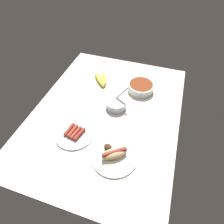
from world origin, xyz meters
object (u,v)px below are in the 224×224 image
at_px(bowl_coleslaw, 116,104).
at_px(banana_bunch, 102,79).
at_px(bowl_chili, 141,87).
at_px(plate_hotdog_assembled, 114,155).
at_px(plate_sausages, 75,133).

relative_size(bowl_coleslaw, banana_bunch, 0.87).
xyz_separation_m(bowl_coleslaw, banana_bunch, (0.22, 0.18, -0.01)).
distance_m(banana_bunch, bowl_chili, 0.29).
height_order(banana_bunch, plate_hotdog_assembled, plate_hotdog_assembled).
relative_size(plate_sausages, plate_hotdog_assembled, 0.93).
xyz_separation_m(plate_sausages, plate_hotdog_assembled, (-0.07, -0.26, 0.01)).
relative_size(bowl_chili, plate_hotdog_assembled, 0.74).
xyz_separation_m(plate_sausages, banana_bunch, (0.50, 0.02, 0.01)).
height_order(plate_sausages, plate_hotdog_assembled, plate_hotdog_assembled).
relative_size(banana_bunch, plate_hotdog_assembled, 0.71).
relative_size(bowl_coleslaw, bowl_chili, 0.83).
relative_size(banana_bunch, bowl_chili, 0.96).
height_order(bowl_chili, plate_hotdog_assembled, plate_hotdog_assembled).
bearing_deg(plate_sausages, plate_hotdog_assembled, -104.60).
relative_size(bowl_coleslaw, plate_hotdog_assembled, 0.62).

